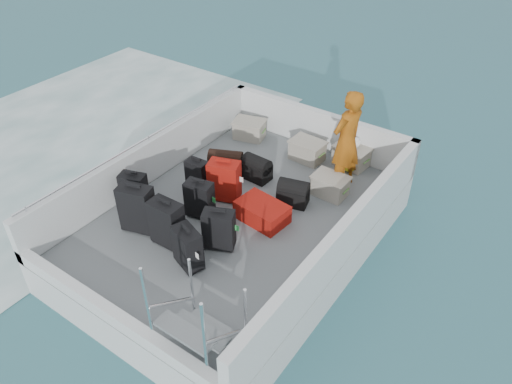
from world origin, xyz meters
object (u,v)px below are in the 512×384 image
suitcase_3 (167,224)px  crate_1 (307,151)px  suitcase_5 (224,181)px  suitcase_6 (188,249)px  suitcase_8 (262,212)px  suitcase_1 (134,191)px  suitcase_2 (197,175)px  crate_0 (249,130)px  passenger (346,141)px  suitcase_7 (219,230)px  crate_3 (330,187)px  suitcase_4 (200,200)px  crate_2 (351,157)px  suitcase_0 (137,209)px

suitcase_3 → crate_1: suitcase_3 is taller
suitcase_3 → suitcase_5: (-0.01, 1.27, -0.02)m
suitcase_6 → suitcase_8: (0.25, 1.33, -0.15)m
suitcase_1 → suitcase_2: (0.46, 0.91, -0.04)m
suitcase_5 → suitcase_8: (0.78, -0.10, -0.18)m
crate_1 → crate_0: bearing=178.8°
suitcase_5 → passenger: 1.97m
suitcase_6 → crate_0: 3.43m
suitcase_7 → crate_3: bearing=45.9°
suitcase_3 → crate_3: (1.28, 2.29, -0.19)m
suitcase_2 → passenger: 2.39m
suitcase_1 → suitcase_5: bearing=25.1°
passenger → suitcase_6: bearing=-1.3°
suitcase_2 → suitcase_4: bearing=-50.3°
suitcase_6 → suitcase_2: bearing=146.5°
suitcase_2 → suitcase_8: bearing=-6.7°
suitcase_5 → passenger: passenger is taller
suitcase_6 → crate_0: suitcase_6 is taller
suitcase_2 → crate_2: size_ratio=0.91×
suitcase_4 → suitcase_7: (0.66, -0.36, 0.00)m
suitcase_3 → crate_1: bearing=80.1°
suitcase_2 → crate_0: suitcase_2 is taller
suitcase_7 → suitcase_8: suitcase_7 is taller
suitcase_2 → crate_1: 2.01m
passenger → suitcase_2: bearing=-37.9°
suitcase_8 → crate_0: (-1.56, 1.84, 0.02)m
suitcase_3 → suitcase_6: bearing=-18.5°
suitcase_2 → suitcase_6: (1.04, -1.40, 0.04)m
suitcase_2 → suitcase_6: size_ratio=0.86×
suitcase_7 → crate_0: (-1.41, 2.65, -0.14)m
suitcase_3 → suitcase_7: bearing=28.9°
suitcase_6 → suitcase_7: 0.53m
crate_1 → crate_3: size_ratio=1.06×
suitcase_0 → suitcase_2: (0.03, 1.26, -0.11)m
suitcase_2 → suitcase_3: suitcase_3 is taller
suitcase_1 → suitcase_4: suitcase_4 is taller
suitcase_3 → suitcase_1: bearing=160.8°
suitcase_6 → crate_3: size_ratio=1.14×
suitcase_7 → crate_0: bearing=92.8°
suitcase_1 → suitcase_3: size_ratio=0.83×
suitcase_6 → crate_1: (-0.05, 3.14, -0.13)m
suitcase_8 → suitcase_3: bearing=153.0°
suitcase_3 → suitcase_2: bearing=112.1°
suitcase_1 → crate_0: (0.20, 2.68, -0.13)m
suitcase_4 → crate_3: size_ratio=1.14×
suitcase_0 → suitcase_3: suitcase_0 is taller
suitcase_4 → suitcase_6: suitcase_4 is taller
crate_3 → suitcase_0: bearing=-128.5°
suitcase_3 → suitcase_6: 0.54m
crate_2 → passenger: 0.90m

